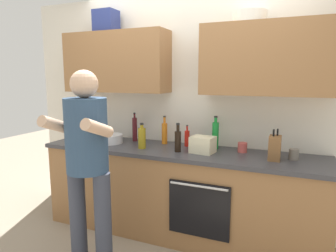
{
  "coord_description": "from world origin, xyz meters",
  "views": [
    {
      "loc": [
        1.04,
        -2.71,
        1.62
      ],
      "look_at": [
        -0.06,
        -0.1,
        1.15
      ],
      "focal_mm": 31.89,
      "sensor_mm": 36.0,
      "label": 1
    }
  ],
  "objects_px": {
    "knife_block": "(275,148)",
    "mixing_bowl": "(110,139)",
    "cup_stoneware": "(294,154)",
    "bottle_soy": "(178,140)",
    "bottle_juice": "(165,133)",
    "cup_ceramic": "(242,147)",
    "bottle_oil": "(142,138)",
    "bottle_syrup": "(87,137)",
    "bottle_soda": "(215,135)",
    "grocery_bag_rice": "(203,145)",
    "person_standing": "(87,155)",
    "bottle_wine": "(135,129)",
    "bottle_hotsauce": "(187,138)"
  },
  "relations": [
    {
      "from": "person_standing",
      "to": "grocery_bag_rice",
      "type": "relative_size",
      "value": 7.78
    },
    {
      "from": "bottle_soy",
      "to": "bottle_hotsauce",
      "type": "xyz_separation_m",
      "value": [
        0.0,
        0.26,
        -0.03
      ]
    },
    {
      "from": "bottle_soy",
      "to": "bottle_syrup",
      "type": "distance_m",
      "value": 1.03
    },
    {
      "from": "bottle_juice",
      "to": "cup_ceramic",
      "type": "xyz_separation_m",
      "value": [
        0.84,
        -0.05,
        -0.07
      ]
    },
    {
      "from": "bottle_oil",
      "to": "bottle_soda",
      "type": "xyz_separation_m",
      "value": [
        0.68,
        0.29,
        0.03
      ]
    },
    {
      "from": "bottle_oil",
      "to": "bottle_juice",
      "type": "bearing_deg",
      "value": 66.03
    },
    {
      "from": "bottle_soy",
      "to": "knife_block",
      "type": "relative_size",
      "value": 1.02
    },
    {
      "from": "bottle_soda",
      "to": "cup_stoneware",
      "type": "xyz_separation_m",
      "value": [
        0.74,
        -0.14,
        -0.09
      ]
    },
    {
      "from": "grocery_bag_rice",
      "to": "cup_stoneware",
      "type": "bearing_deg",
      "value": 5.33
    },
    {
      "from": "bottle_oil",
      "to": "knife_block",
      "type": "bearing_deg",
      "value": 3.04
    },
    {
      "from": "bottle_wine",
      "to": "cup_ceramic",
      "type": "xyz_separation_m",
      "value": [
        1.2,
        -0.04,
        -0.09
      ]
    },
    {
      "from": "mixing_bowl",
      "to": "grocery_bag_rice",
      "type": "height_order",
      "value": "grocery_bag_rice"
    },
    {
      "from": "bottle_juice",
      "to": "grocery_bag_rice",
      "type": "xyz_separation_m",
      "value": [
        0.49,
        -0.21,
        -0.04
      ]
    },
    {
      "from": "bottle_soda",
      "to": "grocery_bag_rice",
      "type": "distance_m",
      "value": 0.23
    },
    {
      "from": "bottle_soda",
      "to": "grocery_bag_rice",
      "type": "height_order",
      "value": "bottle_soda"
    },
    {
      "from": "grocery_bag_rice",
      "to": "knife_block",
      "type": "bearing_deg",
      "value": -0.48
    },
    {
      "from": "person_standing",
      "to": "knife_block",
      "type": "relative_size",
      "value": 6.1
    },
    {
      "from": "bottle_wine",
      "to": "bottle_syrup",
      "type": "height_order",
      "value": "bottle_wine"
    },
    {
      "from": "bottle_soy",
      "to": "bottle_oil",
      "type": "relative_size",
      "value": 1.08
    },
    {
      "from": "cup_stoneware",
      "to": "mixing_bowl",
      "type": "xyz_separation_m",
      "value": [
        -1.86,
        -0.06,
        0.0
      ]
    },
    {
      "from": "person_standing",
      "to": "bottle_hotsauce",
      "type": "distance_m",
      "value": 1.11
    },
    {
      "from": "cup_stoneware",
      "to": "cup_ceramic",
      "type": "relative_size",
      "value": 1.01
    },
    {
      "from": "bottle_soy",
      "to": "mixing_bowl",
      "type": "bearing_deg",
      "value": 174.91
    },
    {
      "from": "knife_block",
      "to": "bottle_oil",
      "type": "bearing_deg",
      "value": -176.96
    },
    {
      "from": "bottle_juice",
      "to": "bottle_syrup",
      "type": "height_order",
      "value": "bottle_juice"
    },
    {
      "from": "bottle_juice",
      "to": "cup_ceramic",
      "type": "height_order",
      "value": "bottle_juice"
    },
    {
      "from": "bottle_soy",
      "to": "grocery_bag_rice",
      "type": "distance_m",
      "value": 0.24
    },
    {
      "from": "bottle_oil",
      "to": "bottle_syrup",
      "type": "relative_size",
      "value": 1.15
    },
    {
      "from": "cup_stoneware",
      "to": "grocery_bag_rice",
      "type": "height_order",
      "value": "grocery_bag_rice"
    },
    {
      "from": "knife_block",
      "to": "mixing_bowl",
      "type": "bearing_deg",
      "value": 179.45
    },
    {
      "from": "bottle_oil",
      "to": "bottle_hotsauce",
      "type": "distance_m",
      "value": 0.47
    },
    {
      "from": "bottle_soy",
      "to": "knife_block",
      "type": "height_order",
      "value": "bottle_soy"
    },
    {
      "from": "bottle_soy",
      "to": "knife_block",
      "type": "bearing_deg",
      "value": 3.69
    },
    {
      "from": "bottle_wine",
      "to": "cup_ceramic",
      "type": "distance_m",
      "value": 1.21
    },
    {
      "from": "person_standing",
      "to": "bottle_wine",
      "type": "xyz_separation_m",
      "value": [
        -0.11,
        0.99,
        0.05
      ]
    },
    {
      "from": "bottle_syrup",
      "to": "cup_ceramic",
      "type": "bearing_deg",
      "value": 10.12
    },
    {
      "from": "knife_block",
      "to": "cup_stoneware",
      "type": "bearing_deg",
      "value": 27.18
    },
    {
      "from": "bottle_soy",
      "to": "bottle_soda",
      "type": "distance_m",
      "value": 0.41
    },
    {
      "from": "bottle_hotsauce",
      "to": "bottle_soda",
      "type": "distance_m",
      "value": 0.3
    },
    {
      "from": "person_standing",
      "to": "grocery_bag_rice",
      "type": "bearing_deg",
      "value": 46.08
    },
    {
      "from": "bottle_soda",
      "to": "mixing_bowl",
      "type": "height_order",
      "value": "bottle_soda"
    },
    {
      "from": "bottle_soy",
      "to": "bottle_wine",
      "type": "xyz_separation_m",
      "value": [
        -0.62,
        0.27,
        0.02
      ]
    },
    {
      "from": "bottle_hotsauce",
      "to": "cup_ceramic",
      "type": "relative_size",
      "value": 2.35
    },
    {
      "from": "cup_stoneware",
      "to": "cup_ceramic",
      "type": "bearing_deg",
      "value": 168.92
    },
    {
      "from": "grocery_bag_rice",
      "to": "cup_ceramic",
      "type": "bearing_deg",
      "value": 25.32
    },
    {
      "from": "bottle_wine",
      "to": "knife_block",
      "type": "relative_size",
      "value": 1.17
    },
    {
      "from": "bottle_soda",
      "to": "bottle_juice",
      "type": "height_order",
      "value": "bottle_soda"
    },
    {
      "from": "person_standing",
      "to": "knife_block",
      "type": "bearing_deg",
      "value": 28.93
    },
    {
      "from": "bottle_hotsauce",
      "to": "bottle_juice",
      "type": "bearing_deg",
      "value": 177.69
    },
    {
      "from": "person_standing",
      "to": "cup_stoneware",
      "type": "bearing_deg",
      "value": 28.76
    }
  ]
}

